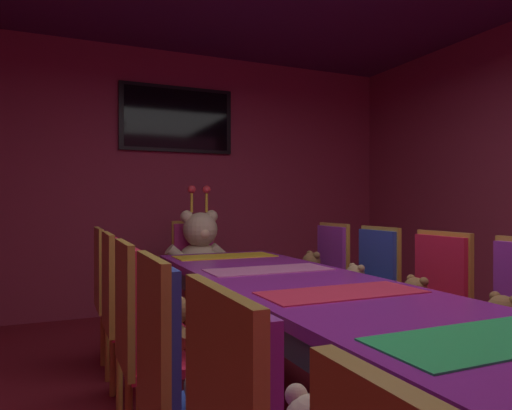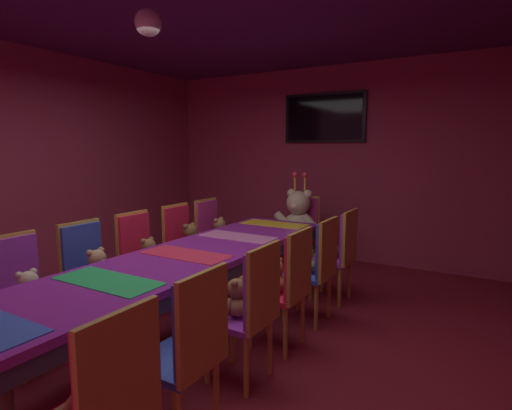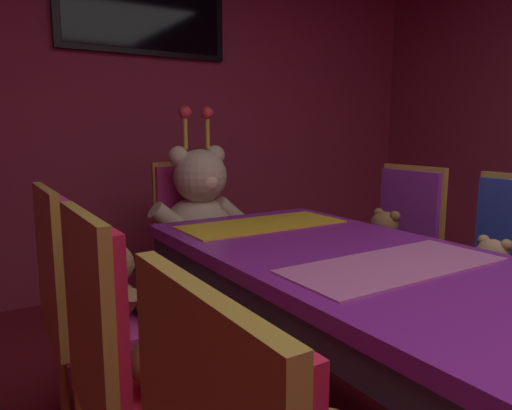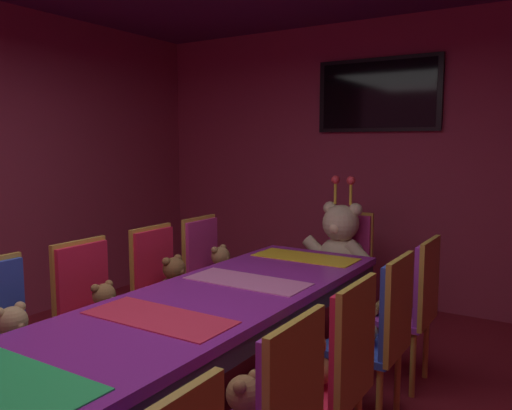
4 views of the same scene
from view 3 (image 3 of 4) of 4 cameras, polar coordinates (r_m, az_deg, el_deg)
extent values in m
cube|color=#99334C|center=(3.62, -13.57, 12.37)|extent=(5.20, 0.12, 2.80)
cylinder|color=#4C3826|center=(2.59, 6.83, -9.74)|extent=(0.07, 0.07, 0.69)
cylinder|color=#4C3826|center=(2.22, -9.19, -13.10)|extent=(0.07, 0.07, 0.69)
cube|color=pink|center=(1.60, 16.46, -7.00)|extent=(0.77, 0.32, 0.01)
cube|color=yellow|center=(2.19, 0.76, -2.34)|extent=(0.77, 0.32, 0.01)
cube|color=red|center=(1.43, -10.58, -22.02)|extent=(0.40, 0.40, 0.04)
cube|color=red|center=(1.27, -18.72, -13.05)|extent=(0.05, 0.38, 0.50)
cube|color=gold|center=(1.26, -19.70, -13.17)|extent=(0.03, 0.41, 0.55)
ellipsoid|color=brown|center=(1.38, -10.72, -18.10)|extent=(0.20, 0.20, 0.16)
sphere|color=brown|center=(1.33, -10.17, -12.26)|extent=(0.16, 0.16, 0.16)
sphere|color=#99663C|center=(1.35, -7.91, -12.36)|extent=(0.06, 0.06, 0.06)
sphere|color=brown|center=(1.35, -11.95, -9.11)|extent=(0.06, 0.06, 0.06)
sphere|color=brown|center=(1.24, -9.95, -10.68)|extent=(0.06, 0.06, 0.06)
cylinder|color=brown|center=(1.47, -10.67, -15.57)|extent=(0.06, 0.14, 0.14)
cylinder|color=brown|center=(1.30, -7.17, -18.93)|extent=(0.06, 0.14, 0.14)
cylinder|color=brown|center=(1.50, -6.45, -18.10)|extent=(0.07, 0.15, 0.07)
cylinder|color=brown|center=(1.41, -4.42, -19.86)|extent=(0.07, 0.15, 0.07)
cube|color=#CC338C|center=(1.92, -17.09, -13.93)|extent=(0.40, 0.40, 0.04)
cube|color=#CC338C|center=(1.80, -23.07, -6.72)|extent=(0.05, 0.38, 0.50)
cube|color=gold|center=(1.80, -23.75, -6.79)|extent=(0.03, 0.41, 0.55)
cylinder|color=gold|center=(2.19, -13.73, -17.35)|extent=(0.04, 0.04, 0.42)
cylinder|color=gold|center=(1.93, -10.48, -21.20)|extent=(0.04, 0.04, 0.42)
cylinder|color=gold|center=(2.13, -22.37, -18.65)|extent=(0.04, 0.04, 0.42)
ellipsoid|color=#9E7247|center=(1.88, -17.24, -11.00)|extent=(0.19, 0.19, 0.15)
sphere|color=#9E7247|center=(1.84, -16.93, -6.89)|extent=(0.15, 0.15, 0.15)
sphere|color=tan|center=(1.86, -15.36, -7.05)|extent=(0.06, 0.06, 0.06)
sphere|color=#9E7247|center=(1.88, -17.98, -4.83)|extent=(0.06, 0.06, 0.06)
sphere|color=#9E7247|center=(1.77, -17.05, -5.63)|extent=(0.06, 0.06, 0.06)
cylinder|color=#9E7247|center=(1.97, -16.88, -9.56)|extent=(0.05, 0.14, 0.13)
cylinder|color=#9E7247|center=(1.80, -15.22, -11.32)|extent=(0.05, 0.14, 0.13)
cylinder|color=#9E7247|center=(1.98, -14.00, -11.46)|extent=(0.07, 0.14, 0.07)
cylinder|color=#9E7247|center=(1.89, -13.01, -12.43)|extent=(0.07, 0.14, 0.07)
cube|color=#2D47B2|center=(2.30, 26.53, -10.57)|extent=(0.40, 0.40, 0.04)
cylinder|color=gold|center=(2.59, 24.97, -13.74)|extent=(0.04, 0.04, 0.42)
cylinder|color=gold|center=(2.34, 20.52, -15.89)|extent=(0.04, 0.04, 0.42)
cylinder|color=gold|center=(2.19, 27.52, -18.22)|extent=(0.04, 0.04, 0.42)
ellipsoid|color=tan|center=(2.27, 26.70, -8.33)|extent=(0.17, 0.17, 0.13)
sphere|color=tan|center=(2.23, 26.72, -5.43)|extent=(0.13, 0.13, 0.13)
sphere|color=tan|center=(2.20, 26.07, -5.88)|extent=(0.05, 0.05, 0.05)
sphere|color=tan|center=(2.21, 28.13, -4.33)|extent=(0.05, 0.05, 0.05)
sphere|color=tan|center=(2.26, 25.91, -3.89)|extent=(0.05, 0.05, 0.05)
cylinder|color=tan|center=(2.20, 28.13, -8.63)|extent=(0.05, 0.12, 0.11)
cylinder|color=tan|center=(2.28, 24.45, -7.75)|extent=(0.05, 0.12, 0.11)
cylinder|color=tan|center=(2.18, 26.10, -10.31)|extent=(0.06, 0.13, 0.06)
cylinder|color=tan|center=(2.22, 24.12, -9.79)|extent=(0.06, 0.13, 0.06)
cube|color=purple|center=(2.65, 15.32, -7.37)|extent=(0.40, 0.40, 0.04)
cube|color=purple|center=(2.73, 18.12, -1.23)|extent=(0.05, 0.38, 0.50)
cube|color=gold|center=(2.74, 18.41, -1.19)|extent=(0.03, 0.41, 0.55)
cylinder|color=gold|center=(2.94, 14.95, -10.44)|extent=(0.04, 0.04, 0.42)
cylinder|color=gold|center=(2.75, 19.94, -12.09)|extent=(0.04, 0.04, 0.42)
cylinder|color=gold|center=(2.73, 10.26, -11.85)|extent=(0.04, 0.04, 0.42)
cylinder|color=gold|center=(2.52, 15.31, -13.84)|extent=(0.04, 0.04, 0.42)
ellipsoid|color=olive|center=(2.63, 15.41, -5.23)|extent=(0.19, 0.19, 0.15)
sphere|color=olive|center=(2.59, 15.29, -2.39)|extent=(0.15, 0.15, 0.15)
sphere|color=#AE7747|center=(2.55, 14.51, -2.77)|extent=(0.06, 0.06, 0.06)
sphere|color=olive|center=(2.55, 16.52, -1.32)|extent=(0.06, 0.06, 0.06)
sphere|color=olive|center=(2.63, 14.69, -0.96)|extent=(0.06, 0.06, 0.06)
cylinder|color=olive|center=(2.54, 16.39, -5.44)|extent=(0.05, 0.13, 0.12)
cylinder|color=olive|center=(2.66, 13.39, -4.65)|extent=(0.05, 0.13, 0.12)
cylinder|color=olive|center=(2.52, 14.31, -6.97)|extent=(0.06, 0.14, 0.06)
cylinder|color=olive|center=(2.59, 12.73, -6.50)|extent=(0.06, 0.14, 0.06)
cube|color=#CC338C|center=(2.86, -6.94, -5.92)|extent=(0.40, 0.40, 0.04)
cube|color=#CC338C|center=(2.96, -8.52, -0.08)|extent=(0.38, 0.05, 0.50)
cube|color=gold|center=(2.98, -8.69, -0.03)|extent=(0.41, 0.03, 0.55)
cylinder|color=gold|center=(3.13, -5.44, -8.96)|extent=(0.04, 0.04, 0.42)
cylinder|color=gold|center=(2.86, -2.50, -10.67)|extent=(0.04, 0.04, 0.42)
cylinder|color=gold|center=(3.01, -10.97, -9.84)|extent=(0.04, 0.04, 0.42)
cylinder|color=gold|center=(2.73, -8.48, -11.78)|extent=(0.04, 0.04, 0.42)
ellipsoid|color=beige|center=(2.82, -7.01, -2.15)|extent=(0.39, 0.39, 0.31)
sphere|color=beige|center=(2.74, -6.82, 3.50)|extent=(0.31, 0.31, 0.31)
sphere|color=#FDDCAD|center=(2.65, -5.82, 2.81)|extent=(0.12, 0.12, 0.12)
sphere|color=beige|center=(2.82, -5.00, 6.06)|extent=(0.12, 0.12, 0.12)
sphere|color=beige|center=(2.72, -9.42, 5.86)|extent=(0.12, 0.12, 0.12)
cylinder|color=beige|center=(2.83, -2.76, -1.40)|extent=(0.28, 0.11, 0.26)
cylinder|color=beige|center=(2.66, -10.08, -2.19)|extent=(0.28, 0.11, 0.26)
cylinder|color=beige|center=(2.66, -2.61, -5.05)|extent=(0.29, 0.13, 0.13)
cylinder|color=beige|center=(2.57, -6.63, -5.62)|extent=(0.29, 0.13, 0.13)
cylinder|color=gold|center=(2.79, -5.91, 8.96)|extent=(0.02, 0.02, 0.21)
sphere|color=#E5333F|center=(2.79, -5.94, 11.09)|extent=(0.07, 0.07, 0.07)
cylinder|color=gold|center=(2.73, -8.58, 8.90)|extent=(0.02, 0.02, 0.21)
sphere|color=#E5333F|center=(2.74, -8.63, 11.08)|extent=(0.07, 0.07, 0.07)
cube|color=black|center=(3.63, -13.49, 22.75)|extent=(1.21, 0.05, 0.70)
cube|color=black|center=(3.61, -13.35, 22.85)|extent=(1.11, 0.01, 0.63)
camera|label=1|loc=(1.58, 149.15, -8.64)|focal=32.69mm
camera|label=2|loc=(4.09, 93.75, 5.61)|focal=28.58mm
camera|label=4|loc=(3.31, 88.14, 7.54)|focal=36.33mm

